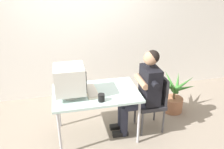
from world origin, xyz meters
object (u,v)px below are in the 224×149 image
object	(u,v)px
office_chair	(154,100)
crt_monitor	(70,80)
potted_plant	(174,96)
person_seated	(143,89)
desk	(96,95)
keyboard	(91,91)
desk_mug	(101,98)

from	to	relation	value
office_chair	crt_monitor	bearing A→B (deg)	-179.31
crt_monitor	potted_plant	xyz separation A→B (m)	(1.77, 0.38, -0.68)
crt_monitor	person_seated	world-z (taller)	person_seated
desk	potted_plant	world-z (taller)	desk
keyboard	office_chair	size ratio (longest dim) A/B	0.51
office_chair	person_seated	world-z (taller)	person_seated
desk	keyboard	world-z (taller)	keyboard
keyboard	potted_plant	size ratio (longest dim) A/B	0.61
keyboard	potted_plant	distance (m)	1.58
potted_plant	crt_monitor	bearing A→B (deg)	-167.84
keyboard	office_chair	xyz separation A→B (m)	(0.95, -0.04, -0.24)
person_seated	potted_plant	bearing A→B (deg)	27.01
desk_mug	person_seated	bearing A→B (deg)	19.08
crt_monitor	potted_plant	distance (m)	1.93
person_seated	keyboard	bearing A→B (deg)	177.09
crt_monitor	desk	bearing A→B (deg)	6.36
crt_monitor	office_chair	xyz separation A→B (m)	(1.23, 0.01, -0.48)
office_chair	potted_plant	world-z (taller)	office_chair
keyboard	person_seated	bearing A→B (deg)	-2.91
desk	desk_mug	world-z (taller)	desk_mug
desk	keyboard	distance (m)	0.10
crt_monitor	office_chair	size ratio (longest dim) A/B	0.50
keyboard	person_seated	distance (m)	0.77
person_seated	desk_mug	world-z (taller)	person_seated
desk	crt_monitor	world-z (taller)	crt_monitor
desk	potted_plant	xyz separation A→B (m)	(1.42, 0.34, -0.38)
crt_monitor	keyboard	xyz separation A→B (m)	(0.28, 0.05, -0.24)
crt_monitor	potted_plant	bearing A→B (deg)	12.16
crt_monitor	desk_mug	distance (m)	0.48
keyboard	office_chair	world-z (taller)	office_chair
potted_plant	desk_mug	distance (m)	1.59
person_seated	potted_plant	distance (m)	0.91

